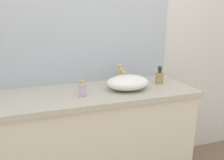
% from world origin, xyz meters
% --- Properties ---
extents(bathroom_wall_rear, '(6.00, 0.06, 2.60)m').
position_xyz_m(bathroom_wall_rear, '(0.00, 0.73, 1.30)').
color(bathroom_wall_rear, silver).
rests_on(bathroom_wall_rear, ground).
extents(vanity_counter, '(1.50, 0.54, 0.88)m').
position_xyz_m(vanity_counter, '(-0.04, 0.42, 0.44)').
color(vanity_counter, beige).
rests_on(vanity_counter, ground).
extents(wall_mirror_panel, '(1.46, 0.01, 0.98)m').
position_xyz_m(wall_mirror_panel, '(-0.04, 0.69, 1.37)').
color(wall_mirror_panel, '#B2BCC6').
rests_on(wall_mirror_panel, vanity_counter).
extents(sink_basin, '(0.33, 0.26, 0.11)m').
position_xyz_m(sink_basin, '(0.20, 0.39, 0.93)').
color(sink_basin, white).
rests_on(sink_basin, vanity_counter).
extents(faucet, '(0.03, 0.13, 0.16)m').
position_xyz_m(faucet, '(0.20, 0.53, 0.97)').
color(faucet, '#D2B052').
rests_on(faucet, vanity_counter).
extents(soap_dispenser, '(0.06, 0.06, 0.15)m').
position_xyz_m(soap_dispenser, '(0.51, 0.45, 0.93)').
color(soap_dispenser, '#A39052').
rests_on(soap_dispenser, vanity_counter).
extents(lotion_bottle, '(0.06, 0.06, 0.11)m').
position_xyz_m(lotion_bottle, '(-0.15, 0.34, 0.92)').
color(lotion_bottle, '#C9ACCD').
rests_on(lotion_bottle, vanity_counter).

